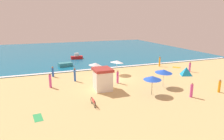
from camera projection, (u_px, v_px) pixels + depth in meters
name	position (u px, v px, depth m)	size (l,w,h in m)	color
ground_plane	(115.00, 78.00, 29.84)	(60.00, 60.00, 0.00)	#D8B775
ocean_water	(77.00, 51.00, 55.21)	(60.00, 44.00, 0.10)	#146B93
wave_breaker_foam	(102.00, 68.00, 35.53)	(57.00, 0.70, 0.01)	white
lifeguard_cabana	(103.00, 79.00, 24.81)	(2.16, 2.54, 2.69)	white
beach_umbrella_0	(164.00, 71.00, 25.63)	(3.01, 3.02, 2.36)	silver
beach_umbrella_1	(117.00, 62.00, 31.63)	(2.71, 2.69, 2.34)	silver
beach_umbrella_2	(152.00, 78.00, 22.98)	(2.89, 2.90, 2.27)	#4C3823
beach_umbrella_3	(95.00, 64.00, 29.63)	(2.13, 2.10, 2.39)	silver
beach_tent	(186.00, 71.00, 31.44)	(2.27, 2.13, 1.27)	#1999D8
parked_bicycle	(93.00, 102.00, 20.36)	(0.07, 1.82, 0.76)	black
beachgoer_0	(219.00, 86.00, 24.01)	(0.34, 0.34, 1.58)	orange
beachgoer_1	(118.00, 77.00, 27.45)	(0.42, 0.42, 1.83)	#D84CA5
beachgoer_2	(53.00, 72.00, 30.56)	(0.33, 0.33, 1.59)	blue
beachgoer_3	(190.00, 67.00, 33.50)	(0.34, 0.34, 1.71)	#D84CA5
beachgoer_4	(75.00, 75.00, 28.29)	(0.38, 0.38, 1.88)	blue
beachgoer_5	(160.00, 61.00, 37.26)	(0.39, 0.39, 1.85)	orange
beachgoer_6	(192.00, 90.00, 22.50)	(0.36, 0.36, 1.69)	#D84CA5
beachgoer_7	(50.00, 81.00, 25.68)	(0.45, 0.45, 1.86)	#D84CA5
beach_towel_0	(38.00, 118.00, 17.93)	(0.91, 1.72, 0.01)	green
beach_towel_1	(177.00, 67.00, 36.60)	(1.64, 1.67, 0.01)	orange
small_boat_0	(77.00, 57.00, 43.97)	(2.51, 1.20, 1.27)	red
small_boat_1	(65.00, 64.00, 36.99)	(2.63, 1.72, 0.66)	teal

